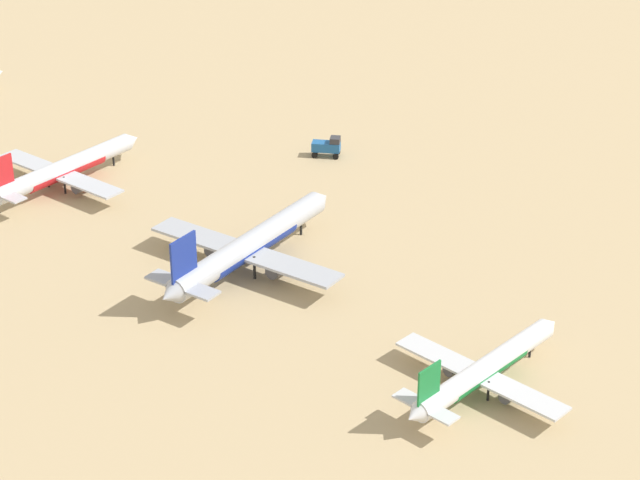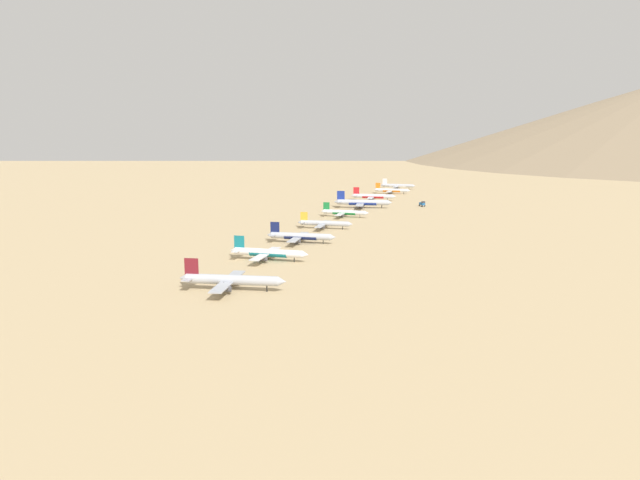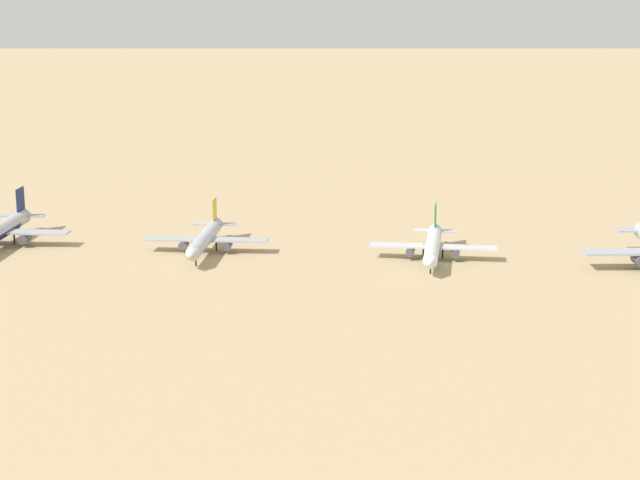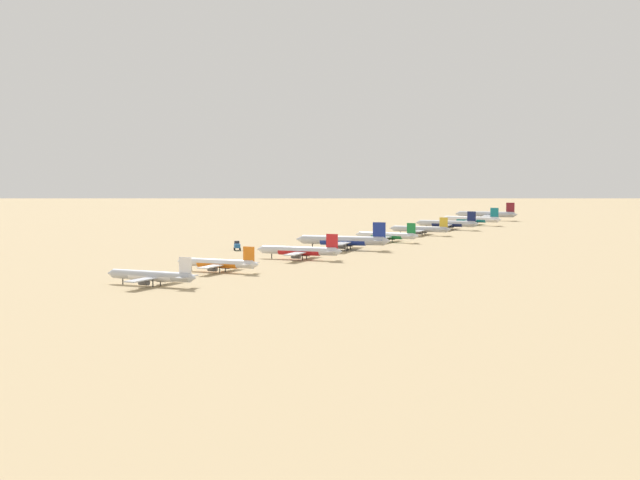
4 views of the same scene
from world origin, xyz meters
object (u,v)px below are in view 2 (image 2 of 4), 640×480
object	(u,v)px
parked_jet_1	(268,253)
parked_jet_5	(362,202)
parked_jet_3	(324,223)
parked_jet_6	(373,196)
parked_jet_2	(300,236)
parked_jet_7	(391,190)
parked_jet_0	(231,280)
parked_jet_8	(397,186)
service_truck	(422,204)
parked_jet_4	(344,212)

from	to	relation	value
parked_jet_1	parked_jet_5	world-z (taller)	parked_jet_5
parked_jet_3	parked_jet_6	xyz separation A→B (m)	(14.17, 136.89, 0.25)
parked_jet_2	parked_jet_7	world-z (taller)	parked_jet_2
parked_jet_0	parked_jet_1	world-z (taller)	parked_jet_0
parked_jet_7	parked_jet_5	bearing A→B (deg)	-98.38
parked_jet_6	parked_jet_3	bearing A→B (deg)	-95.91
parked_jet_7	parked_jet_1	bearing A→B (deg)	-97.23
parked_jet_7	parked_jet_8	xyz separation A→B (m)	(2.81, 41.07, 0.06)
parked_jet_6	service_truck	xyz separation A→B (m)	(38.64, -28.71, -1.28)
parked_jet_3	parked_jet_7	size ratio (longest dim) A/B	1.02
parked_jet_1	service_truck	world-z (taller)	parked_jet_1
parked_jet_0	service_truck	xyz separation A→B (m)	(62.51, 244.32, -1.73)
parked_jet_0	parked_jet_1	size ratio (longest dim) A/B	1.09
parked_jet_1	parked_jet_5	size ratio (longest dim) A/B	0.87
parked_jet_1	parked_jet_3	world-z (taller)	parked_jet_1
parked_jet_8	parked_jet_0	bearing A→B (deg)	-95.91
parked_jet_1	parked_jet_4	size ratio (longest dim) A/B	1.14
parked_jet_1	parked_jet_5	bearing A→B (deg)	83.38
parked_jet_0	parked_jet_3	world-z (taller)	parked_jet_0
parked_jet_5	service_truck	world-z (taller)	parked_jet_5
parked_jet_5	parked_jet_6	world-z (taller)	parked_jet_5
parked_jet_4	parked_jet_1	bearing A→B (deg)	-96.08
parked_jet_3	service_truck	bearing A→B (deg)	63.98
parked_jet_6	service_truck	world-z (taller)	parked_jet_6
service_truck	parked_jet_8	bearing A→B (deg)	101.74
parked_jet_0	parked_jet_4	size ratio (longest dim) A/B	1.24
parked_jet_2	parked_jet_3	size ratio (longest dim) A/B	1.11
parked_jet_8	service_truck	xyz separation A→B (m)	(24.87, -119.62, -1.00)
parked_jet_3	parked_jet_7	distance (m)	188.42
parked_jet_0	parked_jet_1	bearing A→B (deg)	89.77
parked_jet_0	parked_jet_5	size ratio (longest dim) A/B	0.95
parked_jet_2	service_truck	bearing A→B (deg)	69.44
parked_jet_3	parked_jet_8	distance (m)	229.51
parked_jet_7	parked_jet_8	world-z (taller)	parked_jet_8
parked_jet_6	parked_jet_7	distance (m)	51.04
parked_jet_0	parked_jet_1	xyz separation A→B (m)	(0.20, 49.89, -0.35)
parked_jet_5	service_truck	bearing A→B (deg)	21.42
parked_jet_3	parked_jet_6	bearing A→B (deg)	84.09
parked_jet_0	service_truck	size ratio (longest dim) A/B	6.88
parked_jet_6	parked_jet_7	bearing A→B (deg)	77.59
parked_jet_4	service_truck	size ratio (longest dim) A/B	5.54
parked_jet_5	parked_jet_7	bearing A→B (deg)	81.62
parked_jet_4	service_truck	xyz separation A→B (m)	(48.17, 61.68, -0.95)
parked_jet_2	parked_jet_6	size ratio (longest dim) A/B	1.01
parked_jet_1	parked_jet_6	bearing A→B (deg)	83.94
service_truck	parked_jet_7	bearing A→B (deg)	109.41
parked_jet_4	parked_jet_8	bearing A→B (deg)	82.67
parked_jet_0	parked_jet_6	xyz separation A→B (m)	(23.87, 273.03, -0.45)
parked_jet_7	service_truck	world-z (taller)	parked_jet_7
parked_jet_4	service_truck	distance (m)	78.27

